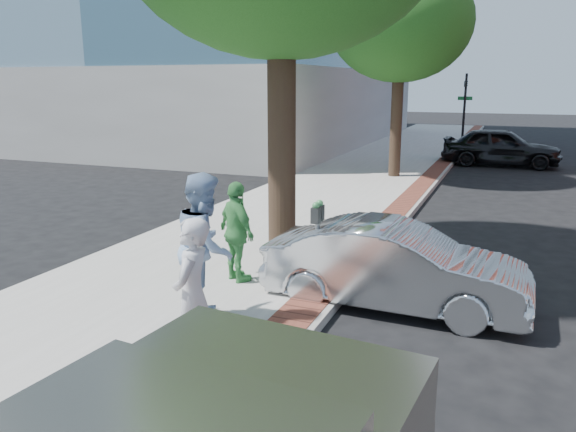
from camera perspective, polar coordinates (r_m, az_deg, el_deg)
The scene contains 13 objects.
ground at distance 9.00m, azimuth -1.73°, elevation -8.56°, with size 120.00×120.00×0.00m, color black.
sidewalk at distance 16.71m, azimuth 4.58°, elevation 2.01°, with size 5.00×60.00×0.15m, color #9E9991.
brick_strip at distance 16.19m, azimuth 12.03°, elevation 1.67°, with size 0.60×60.00×0.01m, color brown.
curb at distance 16.15m, azimuth 13.24°, elevation 1.29°, with size 0.10×60.00×0.15m, color gray.
office_base at distance 33.89m, azimuth -7.07°, elevation 11.01°, with size 18.20×22.20×4.00m, color gray.
signal_near at distance 29.76m, azimuth 17.50°, elevation 10.66°, with size 0.70×0.15×3.80m.
tree_far at distance 20.11m, azimuth 11.37°, elevation 18.68°, with size 4.80×4.80×7.14m.
parking_meter at distance 8.58m, azimuth 3.01°, elevation -1.20°, with size 0.12×0.32×1.47m.
person_gray at distance 6.41m, azimuth -9.69°, elevation -8.03°, with size 0.65×0.43×1.79m, color silver.
person_officer at distance 7.79m, azimuth -8.37°, elevation -3.08°, with size 1.00×0.78×2.05m, color #7D9CC2.
person_green at distance 9.21m, azimuth -5.21°, elevation -1.64°, with size 0.98×0.41×1.67m, color #45994E.
sedan_silver at distance 8.70m, azimuth 10.82°, elevation -5.02°, with size 1.38×3.96×1.30m, color #B8BCC0.
bg_car at distance 24.81m, azimuth 20.82°, elevation 6.59°, with size 1.87×4.64×1.58m, color black.
Camera 1 is at (3.37, -7.64, 3.37)m, focal length 35.00 mm.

